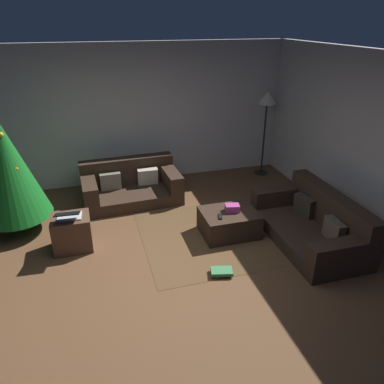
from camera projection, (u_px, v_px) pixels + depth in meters
ground_plane at (165, 271)px, 4.80m from camera, size 6.40×6.40×0.00m
rear_partition at (127, 115)px, 6.96m from camera, size 6.40×0.12×2.60m
couch_left at (130, 185)px, 6.61m from camera, size 1.71×1.03×0.69m
couch_right at (314, 224)px, 5.38m from camera, size 0.98×1.88×0.72m
ottoman at (229, 223)px, 5.56m from camera, size 0.82×0.65×0.37m
gift_box at (232, 208)px, 5.48m from camera, size 0.23×0.19×0.10m
tv_remote at (220, 216)px, 5.34m from camera, size 0.10×0.17×0.02m
christmas_tree at (7, 169)px, 5.31m from camera, size 1.04×1.04×1.85m
side_table at (72, 233)px, 5.18m from camera, size 0.52×0.44×0.50m
laptop at (69, 216)px, 5.00m from camera, size 0.35×0.42×0.18m
book_stack at (222, 272)px, 4.72m from camera, size 0.31×0.24×0.07m
corner_lamp at (267, 104)px, 7.18m from camera, size 0.36×0.36×1.69m
area_rug at (228, 233)px, 5.64m from camera, size 2.60×2.00×0.01m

